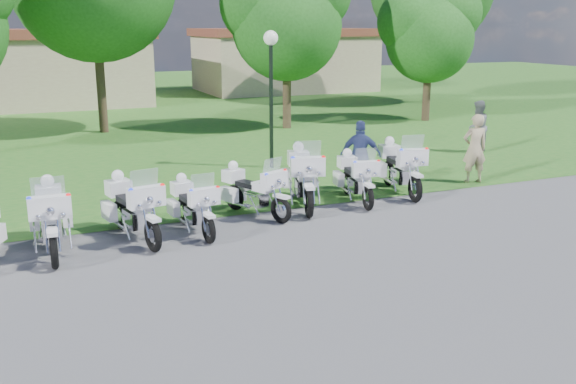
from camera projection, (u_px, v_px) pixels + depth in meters
name	position (u px, v px, depth m)	size (l,w,h in m)	color
ground	(354.00, 247.00, 12.90)	(100.00, 100.00, 0.00)	#5B5B61
grass_lawn	(128.00, 102.00, 36.94)	(100.00, 48.00, 0.01)	#276921
motorcycle_1	(51.00, 217.00, 12.52)	(0.85, 2.49, 1.67)	black
motorcycle_2	(132.00, 207.00, 13.26)	(1.10, 2.38, 1.62)	black
motorcycle_3	(193.00, 205.00, 13.72)	(0.82, 2.11, 1.42)	black
motorcycle_4	(253.00, 190.00, 14.91)	(1.25, 2.05, 1.47)	black
motorcycle_5	(303.00, 176.00, 15.71)	(1.33, 2.56, 1.76)	black
motorcycle_6	(356.00, 177.00, 16.16)	(0.95, 2.20, 1.48)	black
motorcycle_7	(400.00, 166.00, 16.96)	(1.09, 2.48, 1.67)	black
lamp_post	(271.00, 65.00, 19.25)	(0.44, 0.44, 4.17)	black
tree_2	(286.00, 15.00, 26.55)	(5.37, 4.58, 7.16)	#38281C
tree_3	(429.00, 30.00, 28.92)	(4.65, 3.97, 6.20)	#38281C
building_west	(12.00, 67.00, 35.04)	(14.56, 8.32, 4.10)	tan
building_east	(284.00, 59.00, 43.25)	(11.44, 7.28, 4.10)	tan
bystander_a	(475.00, 149.00, 17.93)	(0.71, 0.46, 1.94)	tan
bystander_b	(477.00, 127.00, 22.25)	(0.87, 0.68, 1.80)	slate
bystander_c	(360.00, 156.00, 17.15)	(1.09, 0.46, 1.87)	navy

